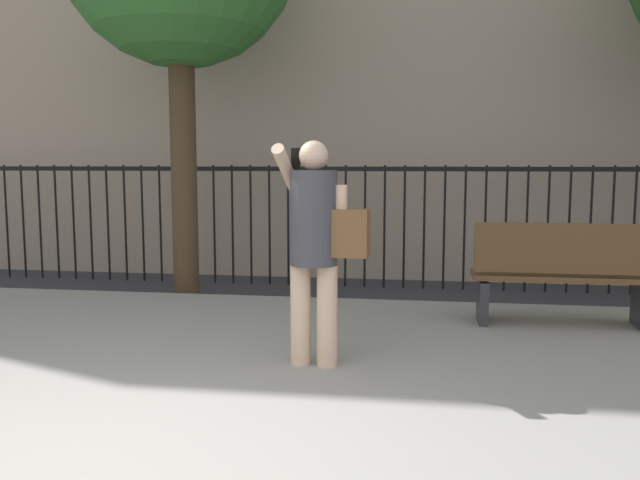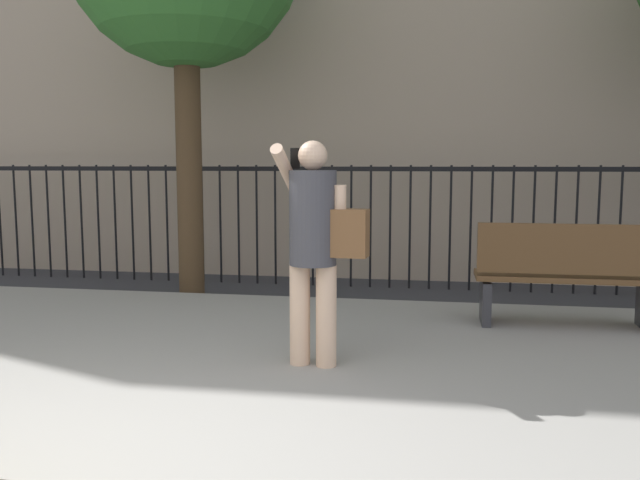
% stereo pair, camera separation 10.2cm
% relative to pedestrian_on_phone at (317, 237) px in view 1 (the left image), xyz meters
% --- Properties ---
extents(sidewalk, '(28.00, 4.40, 0.15)m').
position_rel_pedestrian_on_phone_xyz_m(sidewalk, '(-0.88, 0.22, -1.02)').
color(sidewalk, gray).
rests_on(sidewalk, ground).
extents(iron_fence, '(12.03, 0.04, 1.60)m').
position_rel_pedestrian_on_phone_xyz_m(iron_fence, '(-0.88, 3.92, -0.08)').
color(iron_fence, black).
rests_on(iron_fence, ground).
extents(pedestrian_on_phone, '(0.67, 0.48, 1.63)m').
position_rel_pedestrian_on_phone_xyz_m(pedestrian_on_phone, '(0.00, 0.00, 0.00)').
color(pedestrian_on_phone, beige).
rests_on(pedestrian_on_phone, sidewalk).
extents(street_bench, '(1.60, 0.45, 0.95)m').
position_rel_pedestrian_on_phone_xyz_m(street_bench, '(2.01, 1.46, -0.45)').
color(street_bench, brown).
rests_on(street_bench, sidewalk).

